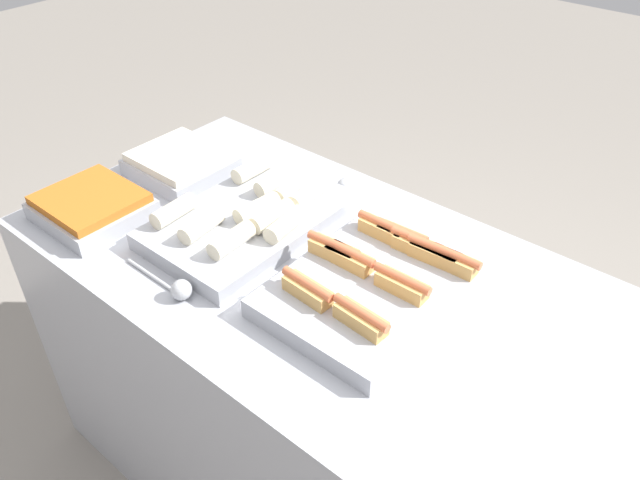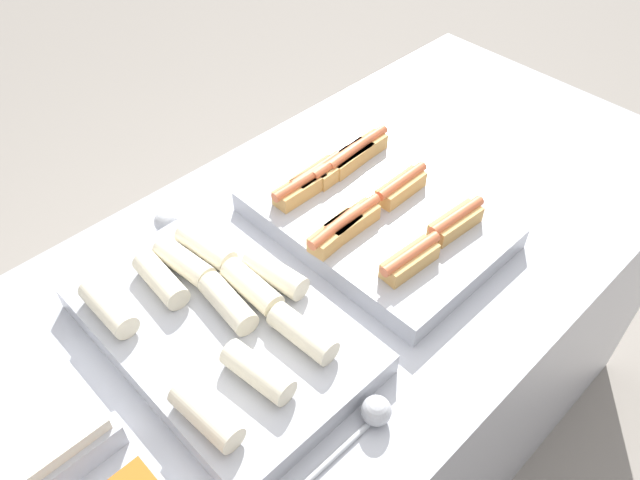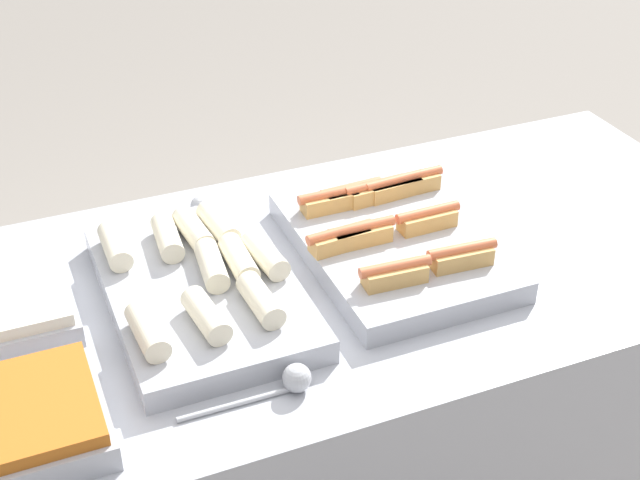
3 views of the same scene
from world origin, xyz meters
The scene contains 7 objects.
ground_plane centered at (0.00, 0.00, 0.00)m, with size 12.00×12.00×0.00m, color gray.
counter centered at (0.00, 0.00, 0.47)m, with size 1.82×0.87×0.94m.
tray_hotdogs centered at (0.08, 0.01, 0.98)m, with size 0.39×0.52×0.10m.
tray_wraps centered at (-0.33, 0.00, 0.98)m, with size 0.35×0.55×0.10m.
tray_side_back centered at (-0.71, 0.07, 0.98)m, with size 0.28×0.26×0.07m.
serving_spoon_near centered at (-0.27, -0.31, 0.96)m, with size 0.24×0.05×0.05m.
serving_spoon_far centered at (-0.26, 0.31, 0.96)m, with size 0.26×0.05×0.05m.
Camera 2 is at (-0.68, -0.61, 1.89)m, focal length 35.00 mm.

